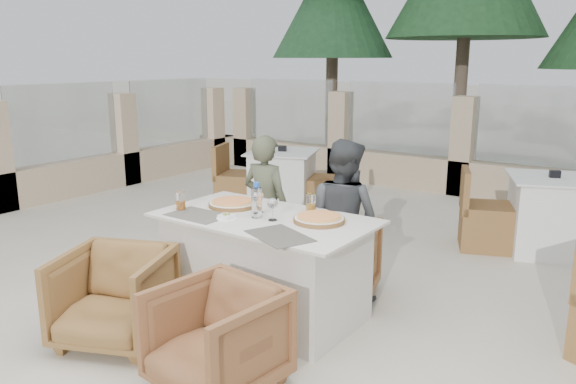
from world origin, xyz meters
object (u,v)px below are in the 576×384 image
Objects in this scene: wine_glass_centre at (259,201)px; armchair_far_left at (278,237)px; olive_dish at (227,216)px; diner_left at (266,206)px; beer_glass_left at (181,201)px; wine_glass_near at (273,208)px; armchair_far_right at (332,260)px; armchair_near_left at (114,297)px; dining_table at (265,266)px; diner_right at (343,220)px; pizza_right at (319,219)px; armchair_near_right at (216,338)px; beer_glass_right at (311,203)px; bg_table_b at (550,215)px; bg_table_a at (282,181)px; pizza_left at (233,203)px; water_bottle at (257,200)px.

wine_glass_centre is 0.96m from armchair_far_left.
olive_dish is 0.09× the size of diner_left.
wine_glass_near is at bearing 13.49° from beer_glass_left.
olive_dish is 0.99m from armchair_far_right.
wine_glass_near is 0.77m from beer_glass_left.
armchair_far_left is (0.18, 1.01, -0.52)m from beer_glass_left.
dining_table is at bearing 34.07° from armchair_near_left.
diner_right is at bearing 41.68° from beer_glass_left.
armchair_near_left is at bearing 85.75° from diner_left.
olive_dish is at bearing -151.21° from pizza_right.
armchair_near_right is (1.01, -0.72, -0.53)m from beer_glass_left.
beer_glass_right is at bearing 52.32° from dining_table.
olive_dish is 0.95m from armchair_near_left.
armchair_near_right is at bearing -68.69° from dining_table.
olive_dish is 0.07× the size of bg_table_b.
dining_table is 0.49m from wine_glass_centre.
wine_glass_centre is at bearing 145.88° from dining_table.
armchair_near_right is at bearing -53.07° from olive_dish.
pizza_right is at bearing -42.88° from beer_glass_right.
bg_table_a is (-1.77, 2.57, -0.48)m from wine_glass_near.
armchair_far_left is (-0.07, 0.69, -0.47)m from pizza_left.
diner_right is (0.20, 0.66, -0.21)m from wine_glass_near.
dining_table is 0.49m from wine_glass_near.
bg_table_b is at bearing 62.14° from dining_table.
armchair_far_right is (0.90, 0.77, -0.52)m from beer_glass_left.
beer_glass_left reaches higher than pizza_left.
wine_glass_near is 0.11× the size of bg_table_a.
armchair_far_right is (0.65, 0.46, -0.47)m from pizza_left.
pizza_left is 2.06× the size of wine_glass_near.
bg_table_a is (-1.48, 2.73, -0.41)m from olive_dish.
wine_glass_near is at bearing -76.61° from bg_table_a.
water_bottle is at bearing -140.26° from bg_table_b.
bg_table_b is at bearing -16.98° from bg_table_a.
bg_table_b is (1.57, 2.69, -0.48)m from wine_glass_centre.
wine_glass_centre is 0.72m from diner_right.
wine_glass_near is 1.14m from armchair_far_left.
beer_glass_left is at bearing 68.23° from armchair_far_left.
armchair_near_left is at bearing -122.32° from dining_table.
wine_glass_centre is 1.00× the size of wine_glass_near.
pizza_right is 0.53× the size of armchair_far_left.
water_bottle reaches higher than armchair_near_left.
wine_glass_centre is 0.73m from diner_left.
armchair_near_left is at bearing -93.83° from bg_table_a.
pizza_right is 1.05m from diner_left.
armchair_near_right is 0.42× the size of bg_table_a.
wine_glass_centre is at bearing 36.25° from armchair_far_right.
diner_right reaches higher than wine_glass_near.
armchair_near_left is (-0.20, -1.02, -0.47)m from pizza_left.
pizza_right reaches higher than dining_table.
beer_glass_left reaches higher than pizza_right.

